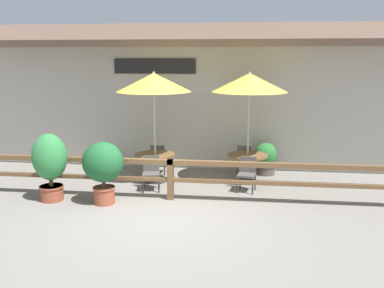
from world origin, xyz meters
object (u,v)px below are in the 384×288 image
at_px(chair_near_wallside, 159,158).
at_px(chair_middle_wallside, 245,158).
at_px(chair_near_streetside, 151,171).
at_px(potted_plant_broad_leaf, 50,162).
at_px(patio_umbrella_middle, 250,83).
at_px(dining_table_middle, 247,160).
at_px(patio_umbrella_near, 154,83).
at_px(potted_plant_corner_fern, 103,166).
at_px(dining_table_near, 155,159).
at_px(chair_middle_streetside, 247,172).
at_px(potted_plant_small_flowering, 266,159).

relative_size(chair_near_wallside, chair_middle_wallside, 1.00).
height_order(chair_near_streetside, potted_plant_broad_leaf, potted_plant_broad_leaf).
xyz_separation_m(chair_near_streetside, chair_near_wallside, (-0.11, 1.49, 0.00)).
height_order(patio_umbrella_middle, dining_table_middle, patio_umbrella_middle).
distance_m(patio_umbrella_near, potted_plant_corner_fern, 2.68).
xyz_separation_m(patio_umbrella_near, dining_table_near, (0.00, 0.00, -2.02)).
distance_m(patio_umbrella_near, dining_table_near, 2.02).
xyz_separation_m(potted_plant_broad_leaf, potted_plant_corner_fern, (1.28, -0.07, -0.03)).
height_order(dining_table_near, chair_middle_streetside, chair_middle_streetside).
relative_size(patio_umbrella_near, chair_middle_streetside, 3.41).
distance_m(patio_umbrella_near, chair_middle_wallside, 3.34).
distance_m(chair_middle_streetside, potted_plant_broad_leaf, 4.67).
bearing_deg(potted_plant_broad_leaf, chair_middle_wallside, 32.32).
bearing_deg(patio_umbrella_near, chair_near_wallside, 94.12).
bearing_deg(chair_near_wallside, potted_plant_broad_leaf, 55.90).
relative_size(dining_table_near, potted_plant_broad_leaf, 0.68).
xyz_separation_m(dining_table_middle, chair_middle_streetside, (-0.01, -0.76, -0.13)).
relative_size(patio_umbrella_near, potted_plant_small_flowering, 3.21).
bearing_deg(chair_middle_wallside, chair_middle_streetside, 105.38).
xyz_separation_m(chair_near_wallside, chair_middle_wallside, (2.42, 0.23, 0.00)).
xyz_separation_m(chair_middle_wallside, potted_plant_broad_leaf, (-4.42, -2.80, 0.43)).
xyz_separation_m(potted_plant_broad_leaf, potted_plant_small_flowering, (5.00, 2.90, -0.46)).
xyz_separation_m(patio_umbrella_near, potted_plant_corner_fern, (-0.78, -1.88, -1.74)).
bearing_deg(chair_near_streetside, potted_plant_small_flowering, 22.56).
bearing_deg(chair_middle_streetside, chair_near_streetside, -164.25).
bearing_deg(chair_near_wallside, potted_plant_corner_fern, 78.42).
height_order(potted_plant_broad_leaf, potted_plant_small_flowering, potted_plant_broad_leaf).
bearing_deg(chair_middle_wallside, chair_near_wallside, 18.97).
bearing_deg(patio_umbrella_near, potted_plant_small_flowering, 20.24).
distance_m(dining_table_near, chair_near_wallside, 0.76).
distance_m(dining_table_middle, chair_middle_streetside, 0.77).
relative_size(chair_near_wallside, potted_plant_small_flowering, 0.94).
height_order(chair_near_streetside, potted_plant_small_flowering, potted_plant_small_flowering).
bearing_deg(patio_umbrella_middle, potted_plant_corner_fern, -146.78).
height_order(patio_umbrella_middle, chair_middle_wallside, patio_umbrella_middle).
height_order(chair_near_streetside, patio_umbrella_middle, patio_umbrella_middle).
relative_size(chair_near_streetside, potted_plant_small_flowering, 0.94).
bearing_deg(dining_table_near, potted_plant_small_flowering, 20.24).
distance_m(chair_near_wallside, chair_middle_streetside, 2.79).
distance_m(chair_near_streetside, chair_near_wallside, 1.50).
xyz_separation_m(chair_near_streetside, chair_middle_wallside, (2.31, 1.73, 0.00)).
relative_size(patio_umbrella_middle, potted_plant_broad_leaf, 1.85).
distance_m(chair_near_wallside, dining_table_middle, 2.54).
bearing_deg(patio_umbrella_near, potted_plant_broad_leaf, -138.55).
height_order(chair_near_wallside, potted_plant_corner_fern, potted_plant_corner_fern).
xyz_separation_m(chair_near_streetside, patio_umbrella_middle, (2.37, 0.97, 2.15)).
relative_size(chair_middle_streetside, potted_plant_broad_leaf, 0.54).
distance_m(chair_near_streetside, dining_table_middle, 2.57).
relative_size(patio_umbrella_near, potted_plant_corner_fern, 2.04).
distance_m(patio_umbrella_near, chair_near_streetside, 2.27).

